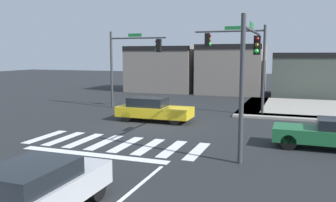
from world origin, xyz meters
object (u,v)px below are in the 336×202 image
object	(u,v)px
traffic_signal_northwest	(131,56)
traffic_signal_southeast	(250,60)
car_green	(329,133)
traffic_signal_northeast	(239,53)
car_silver	(34,191)
car_yellow	(153,109)

from	to	relation	value
traffic_signal_northwest	traffic_signal_southeast	xyz separation A→B (m)	(9.95, -9.02, -0.08)
car_green	traffic_signal_northeast	bearing A→B (deg)	-56.61
traffic_signal_southeast	car_silver	bearing A→B (deg)	154.45
traffic_signal_northeast	car_silver	world-z (taller)	traffic_signal_northeast
car_green	traffic_signal_southeast	bearing A→B (deg)	19.95
traffic_signal_northeast	car_green	world-z (taller)	traffic_signal_northeast
traffic_signal_southeast	traffic_signal_northwest	bearing A→B (deg)	47.83
traffic_signal_southeast	car_yellow	bearing A→B (deg)	53.83
traffic_signal_northwest	car_green	distance (m)	15.78
traffic_signal_northeast	car_silver	distance (m)	18.39
car_green	traffic_signal_northwest	bearing A→B (deg)	-30.32
car_silver	car_green	distance (m)	12.49
car_green	car_yellow	bearing A→B (deg)	-19.56
traffic_signal_northeast	car_green	distance (m)	10.16
car_yellow	car_green	bearing A→B (deg)	-19.56
traffic_signal_southeast	car_silver	distance (m)	10.18
car_silver	car_yellow	bearing A→B (deg)	9.58
car_yellow	car_green	xyz separation A→B (m)	(9.81, -3.49, -0.04)
car_silver	car_yellow	world-z (taller)	car_yellow
traffic_signal_northeast	car_silver	bearing A→B (deg)	82.67
car_silver	car_green	world-z (taller)	car_silver
traffic_signal_southeast	car_green	distance (m)	4.82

